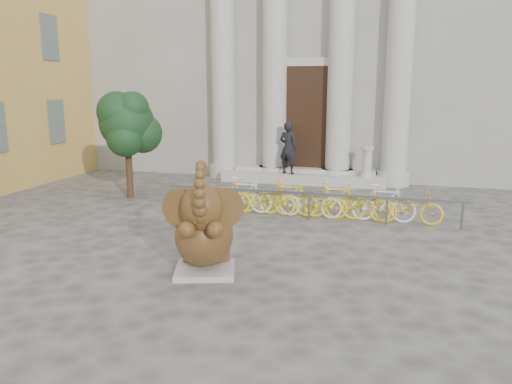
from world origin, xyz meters
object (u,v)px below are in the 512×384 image
(elephant_statue, at_px, (204,233))
(pedestrian, at_px, (288,148))
(bike_rack, at_px, (311,199))
(tree, at_px, (127,124))

(elephant_statue, height_order, pedestrian, pedestrian)
(pedestrian, bearing_deg, bike_rack, 125.86)
(elephant_statue, xyz_separation_m, tree, (-4.67, 5.58, 1.52))
(elephant_statue, distance_m, bike_rack, 4.87)
(bike_rack, bearing_deg, tree, 171.54)
(pedestrian, bearing_deg, elephant_statue, 108.85)
(bike_rack, height_order, pedestrian, pedestrian)
(elephant_statue, height_order, bike_rack, elephant_statue)
(elephant_statue, bearing_deg, pedestrian, 75.01)
(tree, relative_size, pedestrian, 1.76)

